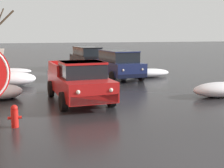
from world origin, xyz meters
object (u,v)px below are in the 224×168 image
at_px(pickup_truck_red_approaching_near_lane, 79,81).
at_px(suv_black_parked_kerbside_mid, 87,57).
at_px(suv_darkblue_parked_kerbside_close, 118,63).
at_px(fire_hydrant, 15,116).

distance_m(pickup_truck_red_approaching_near_lane, suv_black_parked_kerbside_mid, 12.45).
bearing_deg(suv_black_parked_kerbside_mid, suv_darkblue_parked_kerbside_close, -84.69).
relative_size(suv_darkblue_parked_kerbside_close, fire_hydrant, 6.49).
xyz_separation_m(suv_black_parked_kerbside_mid, fire_hydrant, (-5.97, -14.99, -0.63)).
bearing_deg(pickup_truck_red_approaching_near_lane, suv_darkblue_parked_kerbside_close, 56.99).
relative_size(suv_darkblue_parked_kerbside_close, suv_black_parked_kerbside_mid, 0.96).
bearing_deg(fire_hydrant, suv_black_parked_kerbside_mid, 68.28).
bearing_deg(suv_darkblue_parked_kerbside_close, pickup_truck_red_approaching_near_lane, -123.01).
height_order(suv_darkblue_parked_kerbside_close, suv_black_parked_kerbside_mid, same).
height_order(suv_black_parked_kerbside_mid, fire_hydrant, suv_black_parked_kerbside_mid).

